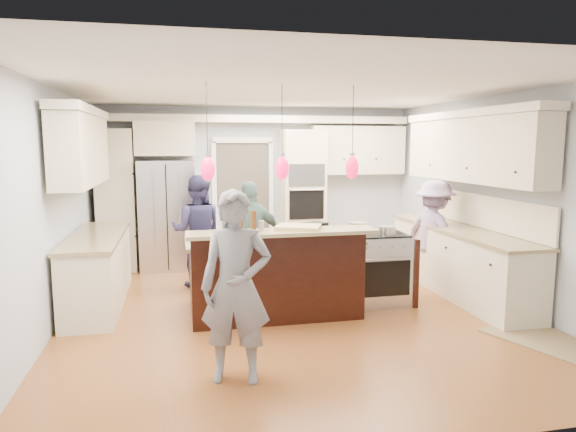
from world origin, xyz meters
name	(u,v)px	position (x,y,z in m)	size (l,w,h in m)	color
ground_plane	(294,311)	(0.00, 0.00, 0.00)	(6.00, 6.00, 0.00)	#A0562B
room_shell	(294,165)	(0.00, 0.00, 1.82)	(5.54, 6.04, 2.72)	#B2BCC6
refrigerator	(167,215)	(-1.55, 2.64, 0.90)	(0.90, 0.70, 1.80)	#B7B7BC
oven_column	(302,197)	(0.75, 2.67, 1.15)	(0.72, 0.69, 2.30)	beige
back_upper_cabinets	(215,167)	(-0.75, 2.76, 1.67)	(5.30, 0.61, 2.54)	beige
right_counter_run	(463,218)	(2.44, 0.30, 1.06)	(0.64, 3.10, 2.51)	beige
left_cabinets	(92,224)	(-2.44, 0.80, 1.06)	(0.64, 2.30, 2.51)	beige
kitchen_island	(273,273)	(-0.25, 0.07, 0.49)	(2.10, 1.46, 1.12)	black
island_range	(378,268)	(1.16, 0.15, 0.46)	(0.82, 0.71, 0.92)	#B7B7BC
pendant_lights	(282,168)	(-0.25, -0.51, 1.80)	(1.75, 0.15, 1.03)	black
person_bar_end	(236,287)	(-0.90, -1.70, 0.84)	(0.61, 0.40, 1.68)	slate
person_far_left	(198,231)	(-1.10, 1.45, 0.81)	(0.79, 0.62, 1.63)	navy
person_far_right	(251,238)	(-0.40, 0.93, 0.78)	(0.92, 0.38, 1.56)	#4A6765
person_range_side	(434,233)	(2.25, 0.73, 0.78)	(1.00, 0.58, 1.55)	#987FAB
floor_rug	(544,339)	(2.40, -1.46, 0.01)	(0.75, 1.09, 0.01)	#8F774E
water_bottle	(219,220)	(-0.95, -0.59, 1.26)	(0.07, 0.07, 0.28)	silver
beer_bottle_a	(234,222)	(-0.78, -0.55, 1.24)	(0.06, 0.06, 0.23)	#48290C
beer_bottle_b	(253,222)	(-0.59, -0.64, 1.24)	(0.06, 0.06, 0.24)	#48290C
beer_bottle_c	(241,219)	(-0.71, -0.53, 1.26)	(0.07, 0.07, 0.27)	#48290C
drink_can	(261,226)	(-0.49, -0.55, 1.18)	(0.06, 0.06, 0.11)	#B7B7BC
cutting_board	(298,227)	(-0.06, -0.47, 1.14)	(0.48, 0.34, 0.04)	#DBB265
pot_large	(358,227)	(0.91, 0.24, 0.99)	(0.23, 0.23, 0.14)	#B7B7BC
pot_small	(387,230)	(1.24, 0.05, 0.97)	(0.21, 0.21, 0.10)	#B7B7BC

